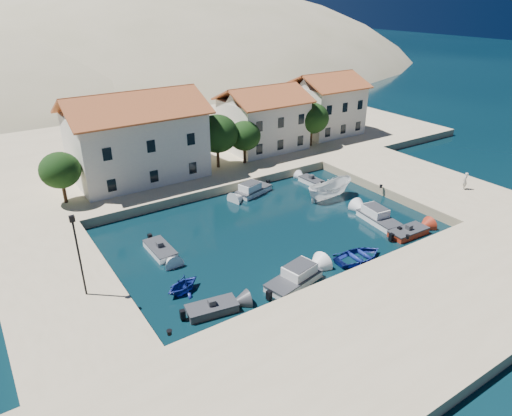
{
  "coord_description": "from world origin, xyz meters",
  "views": [
    {
      "loc": [
        -22.12,
        -20.85,
        20.46
      ],
      "look_at": [
        -0.75,
        11.47,
        2.0
      ],
      "focal_mm": 32.0,
      "sensor_mm": 36.0,
      "label": 1
    }
  ],
  "objects_px": {
    "lamppost": "(78,248)",
    "cabin_cruiser_south": "(294,279)",
    "building_left": "(136,135)",
    "cabin_cruiser_east": "(379,218)",
    "boat_east": "(329,198)",
    "building_right": "(326,103)",
    "pedestrian": "(465,181)",
    "rowboat_south": "(358,259)",
    "building_mid": "(263,117)"
  },
  "relations": [
    {
      "from": "rowboat_south",
      "to": "pedestrian",
      "type": "xyz_separation_m",
      "value": [
        18.69,
        3.0,
        1.95
      ]
    },
    {
      "from": "cabin_cruiser_south",
      "to": "boat_east",
      "type": "distance_m",
      "value": 16.99
    },
    {
      "from": "building_mid",
      "to": "rowboat_south",
      "type": "height_order",
      "value": "building_mid"
    },
    {
      "from": "building_left",
      "to": "cabin_cruiser_east",
      "type": "relative_size",
      "value": 2.97
    },
    {
      "from": "lamppost",
      "to": "cabin_cruiser_east",
      "type": "distance_m",
      "value": 27.7
    },
    {
      "from": "building_mid",
      "to": "boat_east",
      "type": "distance_m",
      "value": 17.31
    },
    {
      "from": "building_left",
      "to": "pedestrian",
      "type": "bearing_deg",
      "value": -39.77
    },
    {
      "from": "building_right",
      "to": "pedestrian",
      "type": "bearing_deg",
      "value": -94.77
    },
    {
      "from": "cabin_cruiser_east",
      "to": "boat_east",
      "type": "xyz_separation_m",
      "value": [
        -0.14,
        7.08,
        -0.48
      ]
    },
    {
      "from": "building_mid",
      "to": "building_right",
      "type": "xyz_separation_m",
      "value": [
        12.0,
        1.0,
        0.25
      ]
    },
    {
      "from": "cabin_cruiser_south",
      "to": "pedestrian",
      "type": "relative_size",
      "value": 2.69
    },
    {
      "from": "lamppost",
      "to": "rowboat_south",
      "type": "height_order",
      "value": "lamppost"
    },
    {
      "from": "pedestrian",
      "to": "cabin_cruiser_south",
      "type": "bearing_deg",
      "value": -10.75
    },
    {
      "from": "lamppost",
      "to": "rowboat_south",
      "type": "distance_m",
      "value": 22.14
    },
    {
      "from": "cabin_cruiser_south",
      "to": "rowboat_south",
      "type": "height_order",
      "value": "cabin_cruiser_south"
    },
    {
      "from": "building_mid",
      "to": "lamppost",
      "type": "relative_size",
      "value": 1.69
    },
    {
      "from": "building_mid",
      "to": "cabin_cruiser_south",
      "type": "distance_m",
      "value": 31.56
    },
    {
      "from": "boat_east",
      "to": "building_mid",
      "type": "bearing_deg",
      "value": -8.34
    },
    {
      "from": "building_mid",
      "to": "rowboat_south",
      "type": "relative_size",
      "value": 2.32
    },
    {
      "from": "cabin_cruiser_east",
      "to": "pedestrian",
      "type": "xyz_separation_m",
      "value": [
        12.13,
        -0.81,
        1.48
      ]
    },
    {
      "from": "rowboat_south",
      "to": "cabin_cruiser_east",
      "type": "distance_m",
      "value": 7.6
    },
    {
      "from": "cabin_cruiser_south",
      "to": "building_mid",
      "type": "bearing_deg",
      "value": 47.62
    },
    {
      "from": "boat_east",
      "to": "pedestrian",
      "type": "bearing_deg",
      "value": -122.77
    },
    {
      "from": "building_mid",
      "to": "building_right",
      "type": "distance_m",
      "value": 12.04
    },
    {
      "from": "cabin_cruiser_south",
      "to": "pedestrian",
      "type": "bearing_deg",
      "value": -6.12
    },
    {
      "from": "building_right",
      "to": "cabin_cruiser_south",
      "type": "xyz_separation_m",
      "value": [
        -27.56,
        -28.05,
        -5.0
      ]
    },
    {
      "from": "building_right",
      "to": "boat_east",
      "type": "distance_m",
      "value": 23.17
    },
    {
      "from": "building_right",
      "to": "boat_east",
      "type": "relative_size",
      "value": 1.64
    },
    {
      "from": "building_left",
      "to": "rowboat_south",
      "type": "xyz_separation_m",
      "value": [
        9.21,
        -26.22,
        -5.94
      ]
    },
    {
      "from": "pedestrian",
      "to": "building_left",
      "type": "bearing_deg",
      "value": -56.87
    },
    {
      "from": "building_right",
      "to": "lamppost",
      "type": "distance_m",
      "value": 46.98
    },
    {
      "from": "building_right",
      "to": "pedestrian",
      "type": "distance_m",
      "value": 25.55
    },
    {
      "from": "building_left",
      "to": "rowboat_south",
      "type": "distance_m",
      "value": 28.41
    },
    {
      "from": "building_right",
      "to": "rowboat_south",
      "type": "xyz_separation_m",
      "value": [
        -20.79,
        -28.22,
        -5.47
      ]
    },
    {
      "from": "cabin_cruiser_south",
      "to": "building_right",
      "type": "bearing_deg",
      "value": 33.04
    },
    {
      "from": "cabin_cruiser_east",
      "to": "pedestrian",
      "type": "bearing_deg",
      "value": -87.11
    },
    {
      "from": "building_left",
      "to": "building_mid",
      "type": "distance_m",
      "value": 18.04
    },
    {
      "from": "cabin_cruiser_east",
      "to": "lamppost",
      "type": "bearing_deg",
      "value": 91.64
    },
    {
      "from": "building_left",
      "to": "boat_east",
      "type": "xyz_separation_m",
      "value": [
        15.62,
        -15.33,
        -5.94
      ]
    },
    {
      "from": "building_mid",
      "to": "building_right",
      "type": "bearing_deg",
      "value": 4.76
    },
    {
      "from": "building_left",
      "to": "cabin_cruiser_south",
      "type": "distance_m",
      "value": 26.73
    },
    {
      "from": "building_left",
      "to": "rowboat_south",
      "type": "relative_size",
      "value": 3.25
    },
    {
      "from": "building_mid",
      "to": "rowboat_south",
      "type": "xyz_separation_m",
      "value": [
        -8.79,
        -27.22,
        -5.22
      ]
    },
    {
      "from": "building_mid",
      "to": "boat_east",
      "type": "bearing_deg",
      "value": -98.28
    },
    {
      "from": "cabin_cruiser_east",
      "to": "pedestrian",
      "type": "height_order",
      "value": "pedestrian"
    },
    {
      "from": "building_mid",
      "to": "cabin_cruiser_east",
      "type": "bearing_deg",
      "value": -95.45
    },
    {
      "from": "lamppost",
      "to": "pedestrian",
      "type": "xyz_separation_m",
      "value": [
        39.4,
        -3.22,
        -2.8
      ]
    },
    {
      "from": "rowboat_south",
      "to": "pedestrian",
      "type": "distance_m",
      "value": 19.03
    },
    {
      "from": "lamppost",
      "to": "rowboat_south",
      "type": "relative_size",
      "value": 1.38
    },
    {
      "from": "lamppost",
      "to": "cabin_cruiser_south",
      "type": "xyz_separation_m",
      "value": [
        13.94,
        -6.05,
        -4.28
      ]
    }
  ]
}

